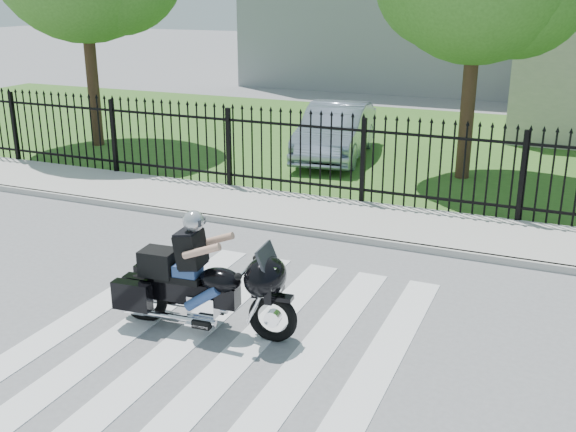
% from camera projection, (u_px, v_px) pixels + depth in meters
% --- Properties ---
extents(ground, '(120.00, 120.00, 0.00)m').
position_uv_depth(ground, '(218.00, 341.00, 8.38)').
color(ground, slate).
rests_on(ground, ground).
extents(crosswalk, '(5.00, 5.50, 0.01)m').
position_uv_depth(crosswalk, '(218.00, 341.00, 8.38)').
color(crosswalk, silver).
rests_on(crosswalk, ground).
extents(sidewalk, '(40.00, 2.00, 0.12)m').
position_uv_depth(sidewalk, '(346.00, 218.00, 12.72)').
color(sidewalk, '#ADAAA3').
rests_on(sidewalk, ground).
extents(curb, '(40.00, 0.12, 0.12)m').
position_uv_depth(curb, '(328.00, 235.00, 11.85)').
color(curb, '#ADAAA3').
rests_on(curb, ground).
extents(grass_strip, '(40.00, 12.00, 0.02)m').
position_uv_depth(grass_strip, '(425.00, 146.00, 18.84)').
color(grass_strip, '#345E20').
rests_on(grass_strip, ground).
extents(iron_fence, '(26.00, 0.04, 1.80)m').
position_uv_depth(iron_fence, '(363.00, 163.00, 13.32)').
color(iron_fence, black).
rests_on(iron_fence, ground).
extents(motorcycle_rider, '(2.46, 0.87, 1.63)m').
position_uv_depth(motorcycle_rider, '(200.00, 281.00, 8.49)').
color(motorcycle_rider, black).
rests_on(motorcycle_rider, ground).
extents(parked_car, '(2.02, 4.35, 1.38)m').
position_uv_depth(parked_car, '(336.00, 131.00, 17.31)').
color(parked_car, '#8E9BB3').
rests_on(parked_car, grass_strip).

